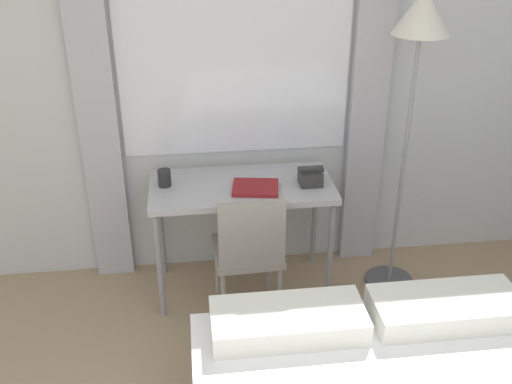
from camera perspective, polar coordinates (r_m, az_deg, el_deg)
name	(u,v)px	position (r m, az deg, el deg)	size (l,w,h in m)	color
wall_back_with_window	(231,75)	(3.77, -2.38, 11.12)	(5.63, 0.13, 2.70)	silver
desk	(242,194)	(3.69, -1.37, -0.23)	(1.12, 0.55, 0.77)	#B2B2B7
desk_chair	(249,248)	(3.55, -0.68, -5.37)	(0.42, 0.42, 0.86)	gray
standing_lamp	(418,51)	(3.53, 15.15, 12.80)	(0.32, 0.32, 1.91)	#4C4C51
telephone	(310,177)	(3.66, 5.20, 1.47)	(0.16, 0.14, 0.11)	#2D2D2D
book	(256,188)	(3.59, -0.05, 0.43)	(0.31, 0.26, 0.02)	maroon
mug	(164,178)	(3.66, -8.72, 1.33)	(0.08, 0.08, 0.10)	#262628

